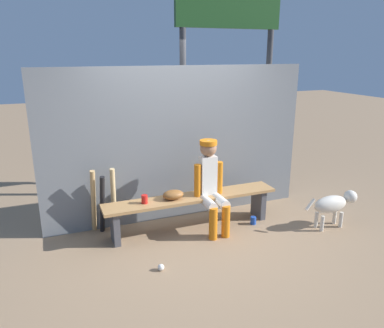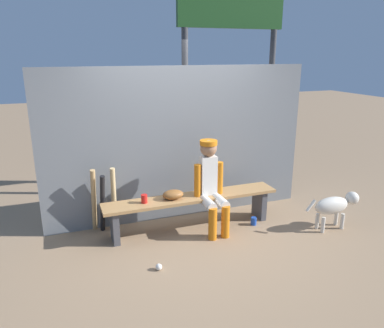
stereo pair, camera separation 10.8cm
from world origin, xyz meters
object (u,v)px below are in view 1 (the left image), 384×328
at_px(cup_on_ground, 253,220).
at_px(scoreboard, 232,38).
at_px(baseball_glove, 173,195).
at_px(bat_wood_tan, 93,201).
at_px(dugout_bench, 192,204).
at_px(dog, 334,204).
at_px(bat_aluminum_black, 102,205).
at_px(baseball, 161,267).
at_px(player_seated, 211,183).
at_px(cup_on_bench, 144,199).
at_px(bat_wood_natural, 114,199).

xyz_separation_m(cup_on_ground, scoreboard, (0.34, 1.44, 2.48)).
relative_size(baseball_glove, bat_wood_tan, 0.31).
height_order(bat_wood_tan, scoreboard, scoreboard).
height_order(dugout_bench, dog, dog).
bearing_deg(dog, bat_aluminum_black, 162.14).
bearing_deg(baseball, scoreboard, 47.68).
height_order(cup_on_ground, dog, dog).
distance_m(player_seated, dog, 1.71).
height_order(dugout_bench, player_seated, player_seated).
height_order(player_seated, scoreboard, scoreboard).
xyz_separation_m(baseball_glove, cup_on_bench, (-0.38, 0.00, -0.01)).
height_order(dugout_bench, baseball, dugout_bench).
height_order(cup_on_bench, scoreboard, scoreboard).
relative_size(dugout_bench, baseball_glove, 8.51).
bearing_deg(baseball_glove, bat_wood_tan, 159.77).
xyz_separation_m(bat_aluminum_black, baseball, (0.44, -1.12, -0.38)).
bearing_deg(bat_wood_tan, scoreboard, 19.93).
height_order(dugout_bench, cup_on_bench, cup_on_bench).
height_order(baseball, cup_on_ground, cup_on_ground).
distance_m(baseball, scoreboard, 3.75).
bearing_deg(dugout_bench, bat_aluminum_black, 165.64).
height_order(baseball_glove, bat_wood_tan, bat_wood_tan).
xyz_separation_m(dugout_bench, cup_on_bench, (-0.65, 0.00, 0.16)).
distance_m(bat_wood_tan, baseball, 1.37).
bearing_deg(cup_on_bench, dog, -15.09).
height_order(bat_wood_natural, scoreboard, scoreboard).
relative_size(bat_wood_natural, cup_on_bench, 8.09).
distance_m(baseball, cup_on_ground, 1.67).
height_order(baseball_glove, baseball, baseball_glove).
xyz_separation_m(cup_on_bench, dog, (2.46, -0.66, -0.19)).
relative_size(baseball, scoreboard, 0.02).
relative_size(player_seated, bat_wood_tan, 1.35).
height_order(cup_on_ground, scoreboard, scoreboard).
distance_m(bat_aluminum_black, dog, 3.11).
relative_size(cup_on_ground, scoreboard, 0.03).
bearing_deg(cup_on_bench, bat_wood_natural, 135.12).
bearing_deg(bat_wood_natural, cup_on_bench, -44.88).
xyz_separation_m(baseball_glove, bat_wood_tan, (-0.98, 0.36, -0.08)).
relative_size(baseball, cup_on_bench, 0.67).
height_order(player_seated, dog, player_seated).
relative_size(bat_wood_natural, scoreboard, 0.24).
height_order(baseball, dog, dog).
bearing_deg(baseball, bat_wood_tan, 114.65).
height_order(baseball_glove, bat_wood_natural, bat_wood_natural).
distance_m(dugout_bench, scoreboard, 2.77).
relative_size(baseball_glove, bat_wood_natural, 0.31).
bearing_deg(bat_wood_natural, dugout_bench, -18.95).
bearing_deg(dog, bat_wood_natural, 160.37).
xyz_separation_m(baseball_glove, cup_on_ground, (1.11, -0.20, -0.48)).
bearing_deg(scoreboard, cup_on_bench, -146.00).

